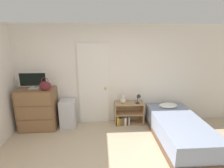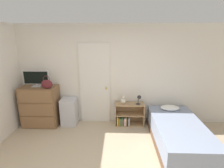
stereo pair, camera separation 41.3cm
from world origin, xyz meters
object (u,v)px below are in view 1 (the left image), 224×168
Objects in this scene: storage_bin at (68,113)px; bed at (179,130)px; desk_lamp at (138,97)px; handbag at (45,86)px; teddy_bear at (123,100)px; tv at (33,80)px; dresser at (38,109)px; bookshelf at (127,115)px.

storage_bin is 0.35× the size of bed.
desk_lamp is at bearing 134.32° from bed.
handbag is 1.44× the size of teddy_bear.
handbag is at bearing 169.04° from bed.
storage_bin is (0.43, 0.22, -0.80)m from handbag.
handbag is 0.45× the size of storage_bin.
desk_lamp is at bearing 5.26° from handbag.
tv is 0.32× the size of bed.
tv is 0.39m from handbag.
dresser is at bearing 167.35° from bed.
bookshelf is at bearing 141.57° from bed.
bed is (1.15, -0.83, -0.43)m from teddy_bear.
tv reaches higher than bed.
bed reaches higher than bookshelf.
dresser is at bearing -28.23° from tv.
tv reaches higher than teddy_bear.
tv is at bearing 151.77° from dresser.
desk_lamp reaches higher than bed.
storage_bin is (0.76, 0.04, -0.89)m from tv.
dresser is 4.75× the size of teddy_bear.
tv is 3.55m from bed.
dresser is 4.24× the size of desk_lamp.
handbag reaches higher than bookshelf.
tv reaches higher than storage_bin.
dresser is 0.52× the size of bed.
teddy_bear is (1.84, 0.25, -0.48)m from handbag.
dresser is at bearing -175.29° from storage_bin.
desk_lamp is (0.28, -0.05, 0.52)m from bookshelf.
storage_bin reaches higher than bed.
bookshelf is at bearing 1.38° from storage_bin.
handbag is (0.29, -0.16, 0.63)m from dresser.
bed is (3.32, -0.76, -1.00)m from tv.
dresser is 3.29× the size of handbag.
desk_lamp reaches higher than bookshelf.
dresser reaches higher than bookshelf.
bookshelf is 0.45m from teddy_bear.
storage_bin is 1.84m from desk_lamp.
bookshelf is at bearing 2.45° from dresser.
dresser is at bearing -177.51° from teddy_bear.
bed is (0.76, -0.78, -0.50)m from desk_lamp.
dresser is 3.37m from bed.
handbag is 0.93m from storage_bin.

